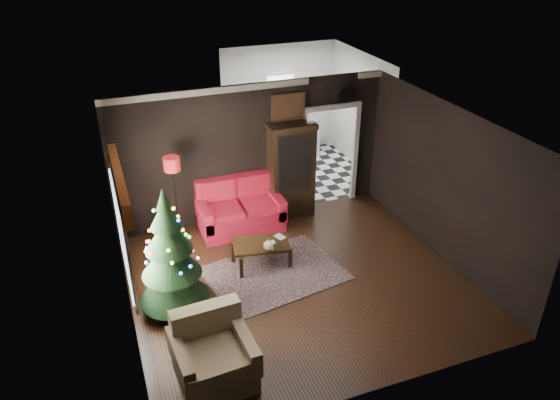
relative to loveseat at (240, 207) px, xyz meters
name	(u,v)px	position (x,y,z in m)	size (l,w,h in m)	color
floor	(298,283)	(0.40, -2.05, -0.50)	(5.50, 5.50, 0.00)	black
ceiling	(302,128)	(0.40, -2.05, 2.30)	(5.50, 5.50, 0.00)	white
wall_back	(252,153)	(0.40, 0.45, 0.90)	(5.50, 5.50, 0.00)	black
wall_front	(380,308)	(0.40, -4.55, 0.90)	(5.50, 5.50, 0.00)	black
wall_left	(121,245)	(-2.35, -2.05, 0.90)	(5.50, 5.50, 0.00)	black
wall_right	(446,184)	(3.15, -2.05, 0.90)	(5.50, 5.50, 0.00)	black
doorway	(329,157)	(2.10, 0.45, 0.55)	(1.10, 0.10, 2.10)	silver
left_window	(122,234)	(-2.31, -1.85, 0.95)	(0.05, 1.60, 1.40)	white
valance	(119,183)	(-2.23, -1.85, 1.77)	(0.12, 2.10, 0.35)	brown
kitchen_floor	(301,173)	(2.10, 1.95, -0.50)	(3.00, 3.00, 0.00)	white
kitchen_window	(280,89)	(2.10, 3.40, 1.20)	(0.70, 0.06, 0.70)	white
rug	(275,273)	(0.11, -1.66, -0.49)	(2.27, 1.65, 0.01)	#5B4051
loveseat	(240,207)	(0.00, 0.00, 0.00)	(1.70, 0.90, 1.00)	maroon
curio_cabinet	(291,172)	(1.15, 0.22, 0.45)	(0.90, 0.45, 1.90)	black
floor_lamp	(176,205)	(-1.25, -0.10, 0.33)	(0.32, 0.32, 1.91)	black
christmas_tree	(170,254)	(-1.68, -2.00, 0.55)	(1.09, 1.09, 2.09)	black
armchair	(213,354)	(-1.46, -3.63, -0.04)	(1.00, 1.00, 1.03)	#BCAF91
coffee_table	(261,254)	(-0.02, -1.33, -0.27)	(0.98, 0.59, 0.44)	black
teapot	(268,245)	(0.03, -1.55, 0.04)	(0.19, 0.19, 0.18)	beige
cup_a	(273,242)	(0.17, -1.40, -0.02)	(0.06, 0.06, 0.05)	white
cup_b	(272,248)	(0.09, -1.56, -0.02)	(0.06, 0.06, 0.05)	white
book	(277,234)	(0.29, -1.27, 0.05)	(0.14, 0.01, 0.19)	#9B7765
wall_clock	(344,95)	(2.35, 0.40, 1.88)	(0.32, 0.32, 0.06)	white
painting	(288,108)	(1.15, 0.41, 1.75)	(0.62, 0.05, 0.52)	#A17943
kitchen_counter	(283,139)	(2.10, 3.15, -0.05)	(1.80, 0.60, 0.90)	white
kitchen_table	(294,166)	(1.80, 1.65, -0.12)	(0.70, 0.70, 0.75)	brown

